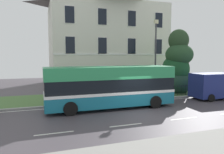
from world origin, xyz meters
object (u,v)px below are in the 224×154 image
object	(u,v)px
evergreen_tree	(176,67)
street_lamp_post	(156,53)
litter_bin	(129,91)
georgian_townhouse	(104,40)
white_panel_van	(215,86)
single_decker_bus	(111,86)

from	to	relation	value
evergreen_tree	street_lamp_post	bearing A→B (deg)	-156.30
litter_bin	georgian_townhouse	bearing A→B (deg)	85.08
white_panel_van	street_lamp_post	distance (m)	6.25
georgian_townhouse	single_decker_bus	size ratio (longest dim) A/B	1.54
georgian_townhouse	white_panel_van	xyz separation A→B (m)	(6.55, -13.95, -5.05)
street_lamp_post	white_panel_van	bearing A→B (deg)	-25.78
street_lamp_post	litter_bin	bearing A→B (deg)	174.86
single_decker_bus	litter_bin	size ratio (longest dim) A/B	8.74
white_panel_van	litter_bin	xyz separation A→B (m)	(-7.53, 2.62, -0.55)
evergreen_tree	street_lamp_post	xyz separation A→B (m)	(-3.51, -1.54, 1.47)
evergreen_tree	litter_bin	bearing A→B (deg)	-167.90
white_panel_van	street_lamp_post	size ratio (longest dim) A/B	0.67
litter_bin	white_panel_van	bearing A→B (deg)	-19.18
street_lamp_post	litter_bin	size ratio (longest dim) A/B	6.45
georgian_townhouse	white_panel_van	bearing A→B (deg)	-64.84
georgian_townhouse	street_lamp_post	world-z (taller)	georgian_townhouse
georgian_townhouse	evergreen_tree	distance (m)	11.80
single_decker_bus	street_lamp_post	bearing A→B (deg)	25.61
georgian_townhouse	evergreen_tree	xyz separation A→B (m)	(5.13, -10.02, -3.52)
georgian_townhouse	evergreen_tree	bearing A→B (deg)	-62.91
white_panel_van	street_lamp_post	bearing A→B (deg)	156.06
single_decker_bus	georgian_townhouse	bearing A→B (deg)	75.18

